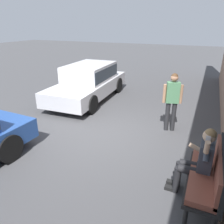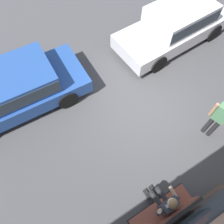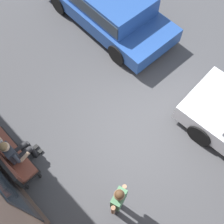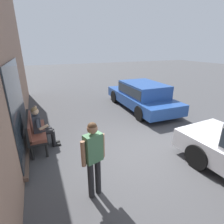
% 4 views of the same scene
% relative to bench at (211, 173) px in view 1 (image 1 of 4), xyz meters
% --- Properties ---
extents(ground_plane, '(60.00, 60.00, 0.00)m').
position_rel_bench_xyz_m(ground_plane, '(-1.63, -2.90, -0.61)').
color(ground_plane, '#424244').
extents(bench, '(1.64, 0.55, 1.05)m').
position_rel_bench_xyz_m(bench, '(0.00, 0.00, 0.00)').
color(bench, black).
rests_on(bench, ground_plane).
extents(person_on_phone, '(0.73, 0.74, 1.38)m').
position_rel_bench_xyz_m(person_on_phone, '(-0.13, -0.23, 0.12)').
color(person_on_phone, black).
rests_on(person_on_phone, ground_plane).
extents(parked_car_near, '(4.58, 2.03, 1.45)m').
position_rel_bench_xyz_m(parked_car_near, '(-4.28, -4.81, 0.18)').
color(parked_car_near, silver).
rests_on(parked_car_near, ground_plane).
extents(pedestrian_standing, '(0.29, 0.53, 1.73)m').
position_rel_bench_xyz_m(pedestrian_standing, '(-2.64, -1.14, 0.41)').
color(pedestrian_standing, '#232326').
rests_on(pedestrian_standing, ground_plane).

